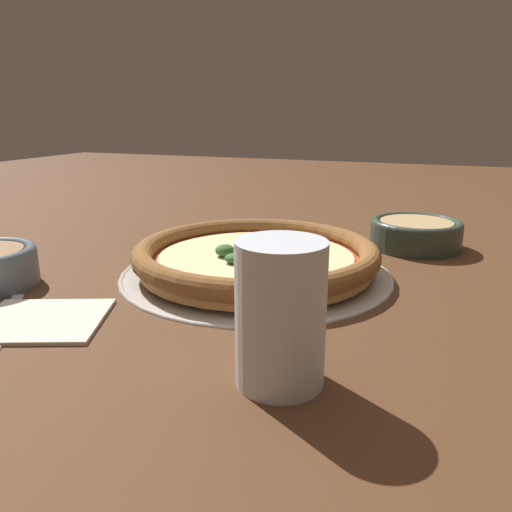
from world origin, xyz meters
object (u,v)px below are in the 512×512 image
bowl_near (416,232)px  pizza_tray (256,271)px  napkin (41,318)px  drinking_cup (280,314)px  pizza (256,256)px

bowl_near → pizza_tray: bearing=-131.2°
pizza_tray → bowl_near: (0.18, 0.21, 0.02)m
pizza_tray → bowl_near: bowl_near is taller
pizza_tray → napkin: 0.26m
napkin → pizza_tray: bearing=56.7°
pizza_tray → napkin: same height
bowl_near → drinking_cup: (-0.07, -0.45, 0.03)m
bowl_near → napkin: (-0.33, -0.43, -0.02)m
pizza → drinking_cup: drinking_cup is taller
bowl_near → drinking_cup: size_ratio=1.21×
bowl_near → pizza: bearing=-131.2°
drinking_cup → pizza_tray: bearing=114.9°
pizza → bowl_near: 0.28m
drinking_cup → napkin: bearing=175.1°
bowl_near → drinking_cup: drinking_cup is taller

